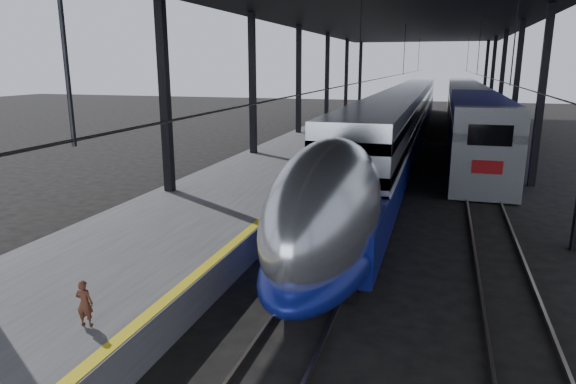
% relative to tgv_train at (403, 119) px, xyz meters
% --- Properties ---
extents(ground, '(160.00, 160.00, 0.00)m').
position_rel_tgv_train_xyz_m(ground, '(-2.00, -27.55, -2.00)').
color(ground, black).
rests_on(ground, ground).
extents(platform, '(6.00, 80.00, 1.00)m').
position_rel_tgv_train_xyz_m(platform, '(-5.50, -7.55, -1.50)').
color(platform, '#4C4C4F').
rests_on(platform, ground).
extents(yellow_strip, '(0.30, 80.00, 0.01)m').
position_rel_tgv_train_xyz_m(yellow_strip, '(-2.70, -7.55, -0.99)').
color(yellow_strip, yellow).
rests_on(yellow_strip, platform).
extents(rails, '(6.52, 80.00, 0.16)m').
position_rel_tgv_train_xyz_m(rails, '(2.50, -7.55, -1.92)').
color(rails, slate).
rests_on(rails, ground).
extents(canopy, '(18.00, 75.00, 9.47)m').
position_rel_tgv_train_xyz_m(canopy, '(-0.10, -7.55, 7.12)').
color(canopy, black).
rests_on(canopy, ground).
extents(tgv_train, '(2.98, 65.20, 4.27)m').
position_rel_tgv_train_xyz_m(tgv_train, '(0.00, 0.00, 0.00)').
color(tgv_train, silver).
rests_on(tgv_train, ground).
extents(second_train, '(3.12, 56.05, 4.30)m').
position_rel_tgv_train_xyz_m(second_train, '(5.00, 10.20, 0.18)').
color(second_train, navy).
rests_on(second_train, ground).
extents(child, '(0.38, 0.28, 0.97)m').
position_rel_tgv_train_xyz_m(child, '(-3.66, -33.29, -0.51)').
color(child, '#4C2719').
rests_on(child, platform).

